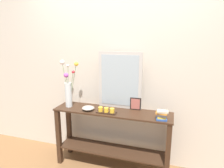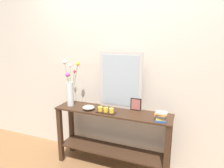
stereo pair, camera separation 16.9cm
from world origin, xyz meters
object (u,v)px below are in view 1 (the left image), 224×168
mirror_leaning (120,80)px  tall_vase_left (68,88)px  picture_frame_small (135,104)px  decorative_bowl (88,108)px  book_stack (162,115)px  candle_tray (106,111)px  console_table (112,133)px

mirror_leaning → tall_vase_left: size_ratio=1.19×
mirror_leaning → tall_vase_left: (-0.65, -0.16, -0.12)m
picture_frame_small → mirror_leaning: bearing=174.9°
decorative_bowl → book_stack: bearing=-1.7°
candle_tray → book_stack: 0.66m
candle_tray → picture_frame_small: bearing=34.3°
tall_vase_left → candle_tray: size_ratio=2.50×
console_table → picture_frame_small: (0.27, 0.13, 0.38)m
book_stack → tall_vase_left: bearing=175.8°
tall_vase_left → picture_frame_small: 0.89m
mirror_leaning → picture_frame_small: 0.36m
candle_tray → decorative_bowl: 0.25m
picture_frame_small → decorative_bowl: picture_frame_small is taller
tall_vase_left → console_table: bearing=1.3°
console_table → mirror_leaning: 0.68m
candle_tray → decorative_bowl: (-0.25, 0.02, 0.00)m
picture_frame_small → decorative_bowl: (-0.56, -0.20, -0.05)m
picture_frame_small → decorative_bowl: bearing=-160.4°
mirror_leaning → book_stack: 0.68m
mirror_leaning → decorative_bowl: 0.53m
book_stack → candle_tray: bearing=178.9°
mirror_leaning → picture_frame_small: (0.21, -0.02, -0.28)m
tall_vase_left → decorative_bowl: 0.38m
candle_tray → picture_frame_small: picture_frame_small is taller
console_table → tall_vase_left: size_ratio=2.43×
mirror_leaning → tall_vase_left: bearing=-166.4°
candle_tray → tall_vase_left: bearing=172.0°
console_table → decorative_bowl: 0.45m
decorative_bowl → tall_vase_left: bearing=168.4°
candle_tray → console_table: bearing=63.7°
mirror_leaning → book_stack: size_ratio=5.28×
mirror_leaning → book_stack: bearing=-24.1°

